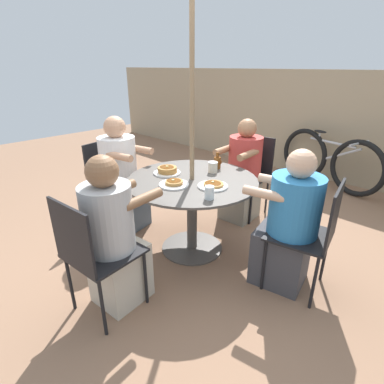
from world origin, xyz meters
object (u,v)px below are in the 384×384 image
Objects in this scene: patio_chair_south at (312,231)px; pancake_plate_b at (213,185)px; patio_chair_north at (110,177)px; pancake_plate_a at (167,171)px; patio_table at (192,196)px; diner_west at (243,175)px; diner_south at (288,227)px; patio_chair_west at (251,170)px; patio_chair_east at (92,251)px; pancake_plate_c at (174,183)px; diner_east at (114,240)px; bicycle at (329,160)px; drinking_glass_a at (209,193)px; syrup_bottle at (217,162)px; diner_north at (122,179)px; coffee_cup at (213,167)px.

patio_chair_south is 3.60× the size of pancake_plate_b.
pancake_plate_b is (1.30, 0.19, 0.21)m from patio_chair_north.
patio_chair_south is 1.36m from pancake_plate_a.
diner_west reaches higher than patio_table.
diner_south reaches higher than patio_chair_west.
patio_chair_east reaches higher than pancake_plate_c.
diner_east is 1.96m from patio_chair_west.
diner_east reaches higher than bicycle.
patio_table is 11.56× the size of drinking_glass_a.
diner_south is 4.47× the size of pancake_plate_c.
diner_east is at bearing 127.60° from patio_chair_south.
diner_west is 1.72m from bicycle.
pancake_plate_b is at bearing 76.12° from patio_chair_east.
diner_east is 1.01× the size of diner_west.
diner_west is at bearing 126.65° from patio_chair_north.
patio_chair_north is 5.63× the size of syrup_bottle.
diner_north reaches higher than syrup_bottle.
syrup_bottle is (-0.13, 1.45, 0.26)m from patio_chair_east.
pancake_plate_a is 1.00× the size of pancake_plate_c.
diner_south is at bearing 89.80° from diner_north.
patio_chair_west is at bearing 109.66° from drinking_glass_a.
diner_east is 1.32m from diner_south.
diner_west is (0.99, 1.10, -0.01)m from patio_chair_north.
patio_chair_north is 1.00× the size of patio_chair_east.
bicycle is at bearing 89.28° from pancake_plate_b.
diner_north is 1.48m from patio_chair_west.
syrup_bottle is 2.24m from bicycle.
patio_chair_south is 0.57× the size of bicycle.
pancake_plate_a is at bearing 166.16° from drinking_glass_a.
patio_table is at bearing 90.00° from patio_chair_west.
patio_chair_north and patio_chair_south have the same top height.
patio_chair_north is 1.00× the size of patio_chair_south.
patio_chair_west is (-0.94, 0.90, 0.02)m from diner_south.
diner_west is (-0.16, 1.95, -0.01)m from patio_chair_east.
diner_west reaches higher than bicycle.
patio_chair_east is 0.79× the size of diner_east.
diner_west is at bearing 90.00° from patio_chair_west.
patio_table is 1.07m from patio_chair_north.
diner_north is 4.74× the size of pancake_plate_c.
diner_north reaches higher than diner_west.
pancake_plate_c is (-0.11, 0.85, 0.21)m from patio_chair_east.
diner_east reaches higher than pancake_plate_b.
coffee_cup is (0.89, 0.44, 0.23)m from diner_north.
drinking_glass_a is (0.31, 0.67, 0.25)m from diner_east.
patio_table is 0.28m from pancake_plate_c.
bicycle is at bearing -106.95° from patio_chair_west.
diner_east is at bearing 90.80° from patio_chair_west.
patio_table is at bearing 90.00° from patio_chair_south.
diner_south is 4.47× the size of pancake_plate_b.
patio_chair_east is 8.93× the size of coffee_cup.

